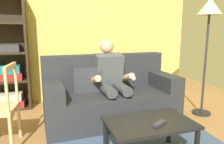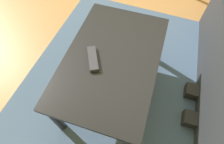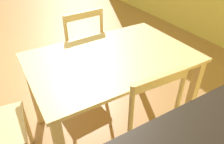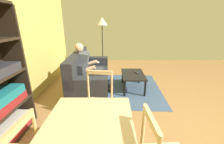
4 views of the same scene
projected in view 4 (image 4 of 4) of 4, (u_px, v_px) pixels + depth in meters
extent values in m
plane|color=#9E7042|center=(179.00, 127.00, 2.42)|extent=(8.77, 8.77, 0.00)
cube|color=#282B30|center=(91.00, 82.00, 3.66)|extent=(1.93, 0.89, 0.43)
cube|color=#282B30|center=(77.00, 64.00, 3.50)|extent=(1.91, 0.26, 0.53)
cube|color=#282B30|center=(86.00, 83.00, 2.77)|extent=(0.27, 0.83, 0.23)
cube|color=#282B30|center=(94.00, 61.00, 4.34)|extent=(0.27, 0.83, 0.23)
cube|color=#31333A|center=(82.00, 71.00, 3.22)|extent=(0.41, 0.18, 0.36)
cube|color=#4C5156|center=(83.00, 63.00, 3.50)|extent=(0.41, 0.33, 0.57)
sphere|color=#DBAD89|center=(79.00, 48.00, 3.37)|extent=(0.21, 0.21, 0.21)
cylinder|color=#3D4145|center=(94.00, 73.00, 3.47)|extent=(0.16, 0.44, 0.15)
cylinder|color=#DBAD89|center=(103.00, 83.00, 3.57)|extent=(0.11, 0.11, 0.43)
cube|color=black|center=(107.00, 90.00, 3.63)|extent=(0.11, 0.24, 0.08)
cylinder|color=#3D4145|center=(95.00, 70.00, 3.68)|extent=(0.16, 0.44, 0.15)
cylinder|color=#DBAD89|center=(104.00, 80.00, 3.78)|extent=(0.11, 0.11, 0.43)
cube|color=black|center=(107.00, 86.00, 3.84)|extent=(0.11, 0.24, 0.08)
cylinder|color=#DBAD89|center=(88.00, 69.00, 3.29)|extent=(0.10, 0.35, 0.19)
cylinder|color=#DBAD89|center=(90.00, 63.00, 3.77)|extent=(0.10, 0.35, 0.19)
cube|color=white|center=(97.00, 62.00, 3.76)|extent=(0.04, 0.16, 0.08)
cube|color=black|center=(133.00, 74.00, 3.65)|extent=(0.86, 0.55, 0.03)
cylinder|color=black|center=(145.00, 89.00, 3.35)|extent=(0.05, 0.05, 0.38)
cylinder|color=black|center=(139.00, 76.00, 4.08)|extent=(0.05, 0.05, 0.38)
cylinder|color=black|center=(125.00, 89.00, 3.35)|extent=(0.05, 0.05, 0.38)
cylinder|color=black|center=(123.00, 76.00, 4.09)|extent=(0.05, 0.05, 0.38)
cube|color=#2D2D38|center=(137.00, 73.00, 3.69)|extent=(0.17, 0.12, 0.02)
cube|color=#2D2319|center=(16.00, 69.00, 2.31)|extent=(0.04, 0.36, 1.88)
cube|color=#2D2319|center=(10.00, 137.00, 2.18)|extent=(0.88, 0.36, 0.04)
cube|color=#2D2319|center=(2.00, 110.00, 2.03)|extent=(0.88, 0.36, 0.04)
cube|color=maroon|center=(10.00, 132.00, 2.17)|extent=(0.72, 0.30, 0.12)
cube|color=beige|center=(7.00, 127.00, 2.10)|extent=(0.73, 0.31, 0.12)
cube|color=maroon|center=(2.00, 105.00, 2.01)|extent=(0.72, 0.29, 0.12)
cube|color=#D1B27F|center=(86.00, 137.00, 1.22)|extent=(1.28, 0.85, 0.02)
cube|color=#D1B27F|center=(124.00, 126.00, 1.90)|extent=(0.06, 0.06, 0.73)
cube|color=#D1B27F|center=(67.00, 126.00, 1.91)|extent=(0.06, 0.06, 0.73)
cylinder|color=tan|center=(36.00, 129.00, 1.42)|extent=(0.03, 0.03, 0.46)
cube|color=tan|center=(19.00, 126.00, 1.18)|extent=(0.38, 0.05, 0.06)
cube|color=#D1B27F|center=(98.00, 106.00, 2.21)|extent=(0.47, 0.47, 0.04)
cylinder|color=#D1B27F|center=(83.00, 125.00, 2.13)|extent=(0.04, 0.04, 0.45)
cylinder|color=#D1B27F|center=(108.00, 127.00, 2.08)|extent=(0.04, 0.04, 0.45)
cylinder|color=#D1B27F|center=(90.00, 110.00, 2.48)|extent=(0.04, 0.04, 0.45)
cylinder|color=#D1B27F|center=(112.00, 112.00, 2.44)|extent=(0.04, 0.04, 0.45)
cylinder|color=#D1B27F|center=(88.00, 85.00, 2.33)|extent=(0.03, 0.03, 0.50)
cylinder|color=#D1B27F|center=(112.00, 86.00, 2.28)|extent=(0.03, 0.03, 0.50)
cube|color=#D1B27F|center=(99.00, 72.00, 2.23)|extent=(0.08, 0.38, 0.06)
cylinder|color=#D1B27F|center=(143.00, 127.00, 1.40)|extent=(0.03, 0.03, 0.50)
cube|color=#D1B27F|center=(151.00, 120.00, 1.15)|extent=(0.38, 0.06, 0.06)
cube|color=#3D5170|center=(132.00, 89.00, 3.78)|extent=(2.06, 1.48, 0.01)
cylinder|color=black|center=(103.00, 71.00, 5.09)|extent=(0.28, 0.28, 0.03)
cylinder|color=#333333|center=(103.00, 49.00, 4.84)|extent=(0.04, 0.04, 1.54)
cone|color=beige|center=(102.00, 21.00, 4.55)|extent=(0.36, 0.36, 0.24)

